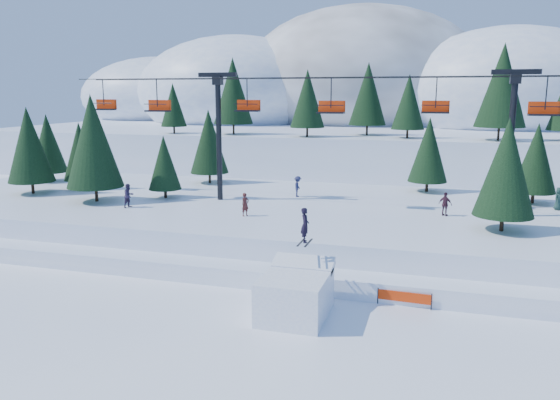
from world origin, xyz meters
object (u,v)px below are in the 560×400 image
(banner_near, at_px, (404,297))
(banner_far, at_px, (480,295))
(jump_kicker, at_px, (296,293))
(chairlift, at_px, (336,118))

(banner_near, xyz_separation_m, banner_far, (3.90, 1.40, 0.00))
(jump_kicker, distance_m, banner_near, 5.97)
(jump_kicker, xyz_separation_m, chairlift, (-1.06, 15.88, 8.10))
(jump_kicker, xyz_separation_m, banner_far, (9.14, 4.17, -0.68))
(chairlift, xyz_separation_m, banner_far, (10.20, -11.71, -8.78))
(banner_near, height_order, banner_far, same)
(banner_far, bearing_deg, jump_kicker, -155.49)
(chairlift, relative_size, banner_near, 16.23)
(chairlift, distance_m, banner_far, 17.84)
(chairlift, bearing_deg, banner_near, -64.34)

